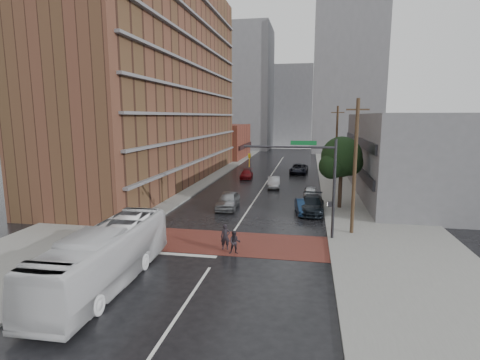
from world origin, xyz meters
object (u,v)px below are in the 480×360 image
(pedestrian_a, at_px, (225,237))
(car_travel_a, at_px, (228,200))
(car_parked_mid, at_px, (312,205))
(car_parked_far, at_px, (311,193))
(car_travel_b, at_px, (274,182))
(pedestrian_b, at_px, (235,242))
(car_travel_c, at_px, (246,174))
(car_parked_near, at_px, (304,206))
(suv_travel, at_px, (299,169))
(transit_bus, at_px, (105,257))

(pedestrian_a, height_order, car_travel_a, pedestrian_a)
(car_parked_mid, height_order, car_parked_far, car_parked_mid)
(car_travel_b, height_order, car_parked_far, car_travel_b)
(pedestrian_b, distance_m, car_parked_far, 18.14)
(pedestrian_a, bearing_deg, car_parked_mid, 48.35)
(car_parked_mid, bearing_deg, car_travel_c, 118.97)
(pedestrian_b, distance_m, car_travel_c, 29.78)
(car_parked_mid, bearing_deg, car_travel_a, -178.82)
(pedestrian_a, bearing_deg, car_travel_c, 82.79)
(pedestrian_a, distance_m, car_parked_near, 11.56)
(pedestrian_a, relative_size, car_travel_c, 0.42)
(car_parked_near, bearing_deg, pedestrian_b, -118.87)
(pedestrian_b, height_order, car_travel_c, pedestrian_b)
(pedestrian_b, xyz_separation_m, car_parked_far, (4.78, 17.50, -0.11))
(suv_travel, bearing_deg, car_travel_b, -97.91)
(suv_travel, xyz_separation_m, car_parked_far, (1.76, -17.93, -0.10))
(suv_travel, height_order, car_parked_mid, car_parked_mid)
(car_travel_b, height_order, car_travel_c, car_travel_b)
(car_parked_mid, bearing_deg, transit_bus, -119.66)
(transit_bus, height_order, car_travel_b, transit_bus)
(transit_bus, relative_size, pedestrian_b, 7.27)
(car_parked_far, bearing_deg, pedestrian_b, -105.13)
(car_travel_b, bearing_deg, car_parked_mid, -73.60)
(car_parked_near, bearing_deg, pedestrian_a, -123.63)
(pedestrian_a, xyz_separation_m, car_travel_a, (-2.22, 10.96, -0.05))
(car_parked_mid, bearing_deg, car_parked_near, -148.94)
(transit_bus, bearing_deg, car_parked_near, 57.84)
(pedestrian_a, height_order, car_parked_mid, pedestrian_a)
(pedestrian_a, height_order, suv_travel, pedestrian_a)
(car_travel_a, xyz_separation_m, car_parked_far, (7.77, 5.87, -0.16))
(pedestrian_b, relative_size, car_parked_far, 0.40)
(car_travel_c, bearing_deg, transit_bus, -96.31)
(car_parked_near, bearing_deg, car_parked_far, 76.67)
(pedestrian_a, bearing_deg, car_parked_near, 50.53)
(car_travel_b, xyz_separation_m, car_travel_c, (-4.50, 6.34, -0.09))
(transit_bus, bearing_deg, car_travel_c, 86.02)
(car_parked_far, bearing_deg, suv_travel, 95.76)
(pedestrian_a, relative_size, pedestrian_b, 1.13)
(car_parked_near, distance_m, car_parked_mid, 0.81)
(car_travel_c, height_order, suv_travel, suv_travel)
(car_parked_near, distance_m, car_parked_far, 6.41)
(transit_bus, distance_m, car_parked_mid, 20.16)
(car_travel_c, distance_m, car_parked_mid, 20.15)
(car_travel_b, bearing_deg, car_parked_near, -77.18)
(car_travel_a, bearing_deg, suv_travel, 74.03)
(car_travel_c, relative_size, suv_travel, 0.76)
(car_travel_c, bearing_deg, car_parked_far, -56.99)
(pedestrian_b, height_order, car_parked_mid, car_parked_mid)
(car_travel_b, relative_size, car_parked_mid, 0.78)
(transit_bus, height_order, car_travel_a, transit_bus)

